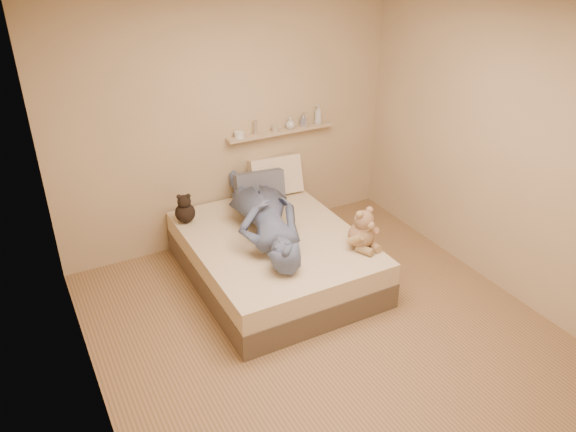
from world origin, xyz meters
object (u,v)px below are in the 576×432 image
person (264,215)px  wall_shelf (281,132)px  pillow_grey (260,188)px  game_console (283,257)px  bed (274,257)px  dark_plush (185,210)px  pillow_cream (275,176)px  teddy_bear (363,232)px

person → wall_shelf: (0.60, 0.81, 0.45)m
pillow_grey → wall_shelf: (0.36, 0.22, 0.48)m
game_console → wall_shelf: wall_shelf is taller
bed → game_console: game_console is taller
bed → game_console: size_ratio=10.49×
person → wall_shelf: wall_shelf is taller
bed → dark_plush: (-0.63, 0.66, 0.36)m
bed → dark_plush: 0.98m
bed → person: person is taller
bed → pillow_cream: (0.44, 0.83, 0.43)m
bed → person: size_ratio=1.16×
game_console → dark_plush: bearing=109.4°
wall_shelf → pillow_grey: bearing=-148.7°
person → dark_plush: bearing=-31.5°
teddy_bear → wall_shelf: size_ratio=0.33×
dark_plush → wall_shelf: wall_shelf is taller
game_console → pillow_grey: bearing=72.7°
pillow_cream → person: pillow_cream is taller
bed → game_console: bearing=-109.6°
teddy_bear → pillow_cream: pillow_cream is taller
teddy_bear → pillow_cream: bearing=97.0°
bed → pillow_cream: 1.03m
teddy_bear → pillow_grey: size_ratio=0.80×
pillow_cream → bed: bearing=-118.0°
dark_plush → person: person is taller
dark_plush → wall_shelf: (1.18, 0.25, 0.52)m
teddy_bear → pillow_cream: 1.39m
pillow_grey → person: 0.64m
bed → wall_shelf: 1.38m
game_console → person: 0.68m
pillow_grey → person: bearing=-111.8°
game_console → teddy_bear: (0.81, 0.01, 0.02)m
game_console → pillow_grey: size_ratio=0.36×
pillow_cream → teddy_bear: bearing=-83.0°
bed → pillow_cream: pillow_cream is taller
dark_plush → pillow_grey: size_ratio=0.61×
teddy_bear → game_console: bearing=-179.3°
person → game_console: bearing=89.5°
dark_plush → pillow_grey: 0.82m
pillow_cream → dark_plush: bearing=-171.0°
game_console → pillow_cream: size_ratio=0.33×
bed → pillow_grey: size_ratio=3.80×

